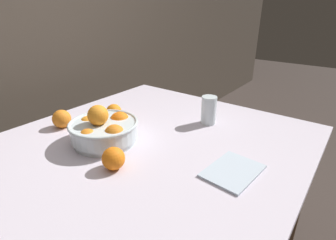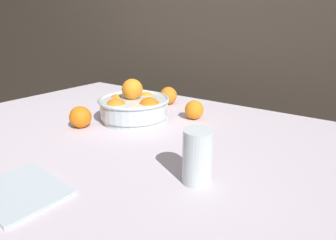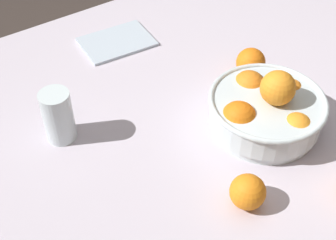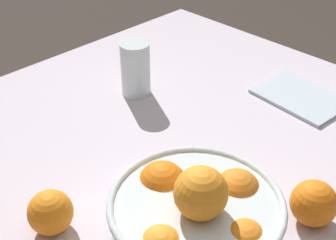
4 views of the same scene
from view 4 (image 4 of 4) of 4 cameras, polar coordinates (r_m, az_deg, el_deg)
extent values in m
cube|color=silver|center=(0.87, 9.30, -9.56)|extent=(1.40, 1.14, 0.03)
cylinder|color=brown|center=(1.72, 1.46, 0.30)|extent=(0.05, 0.05, 0.71)
cylinder|color=silver|center=(0.76, 3.27, -13.96)|extent=(0.25, 0.25, 0.02)
cylinder|color=silver|center=(0.73, 3.37, -11.81)|extent=(0.26, 0.26, 0.06)
torus|color=silver|center=(0.71, 3.46, -10.08)|extent=(0.27, 0.27, 0.01)
sphere|color=orange|center=(0.77, -0.71, -8.02)|extent=(0.08, 0.08, 0.08)
sphere|color=orange|center=(0.76, 8.35, -8.82)|extent=(0.08, 0.08, 0.08)
sphere|color=orange|center=(0.67, 4.02, -8.87)|extent=(0.08, 0.08, 0.08)
cylinder|color=#F4A314|center=(1.10, -3.95, 5.39)|extent=(0.06, 0.06, 0.09)
cylinder|color=silver|center=(1.10, -3.99, 6.24)|extent=(0.07, 0.07, 0.13)
sphere|color=orange|center=(0.78, -14.14, -10.85)|extent=(0.07, 0.07, 0.07)
sphere|color=orange|center=(0.81, 17.34, -9.65)|extent=(0.08, 0.08, 0.08)
cube|color=silver|center=(1.14, 15.89, 2.71)|extent=(0.21, 0.16, 0.01)
camera|label=1|loc=(1.18, 60.62, 14.31)|focal=28.00mm
camera|label=2|loc=(1.50, 3.48, 25.13)|focal=28.00mm
camera|label=3|loc=(0.99, -64.67, 30.26)|focal=50.00mm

